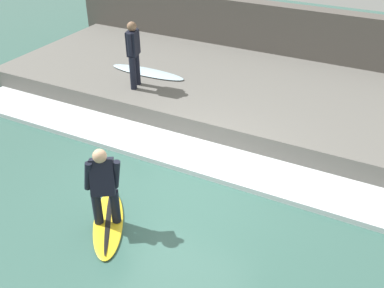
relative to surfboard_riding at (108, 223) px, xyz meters
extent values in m
plane|color=#386056|center=(1.23, -0.59, -0.03)|extent=(28.00, 28.00, 0.00)
cube|color=#66635E|center=(5.14, -0.59, 0.23)|extent=(4.40, 12.89, 0.52)
cube|color=#544F49|center=(7.59, -0.59, 0.89)|extent=(0.50, 13.53, 1.83)
cube|color=silver|center=(2.38, -0.59, 0.02)|extent=(1.11, 12.24, 0.11)
ellipsoid|color=yellow|center=(0.00, 0.00, 0.00)|extent=(1.68, 1.33, 0.06)
ellipsoid|color=black|center=(0.00, 0.00, 0.03)|extent=(1.35, 0.92, 0.01)
cylinder|color=black|center=(0.08, -0.12, 0.34)|extent=(0.15, 0.15, 0.61)
cylinder|color=black|center=(-0.08, 0.12, 0.34)|extent=(0.15, 0.15, 0.61)
cube|color=black|center=(0.00, 0.00, 0.93)|extent=(0.54, 0.53, 0.61)
sphere|color=tan|center=(0.00, 0.00, 1.31)|extent=(0.22, 0.22, 0.22)
cylinder|color=black|center=(0.12, -0.18, 0.96)|extent=(0.11, 0.19, 0.51)
cylinder|color=black|center=(-0.12, 0.18, 0.96)|extent=(0.11, 0.19, 0.51)
cylinder|color=black|center=(3.93, 1.96, 0.88)|extent=(0.15, 0.15, 0.79)
cylinder|color=black|center=(3.66, 1.89, 0.88)|extent=(0.15, 0.15, 0.79)
cube|color=black|center=(3.80, 1.93, 1.55)|extent=(0.41, 0.30, 0.56)
sphere|color=#846047|center=(3.80, 1.93, 1.93)|extent=(0.21, 0.21, 0.21)
cylinder|color=black|center=(4.00, 1.98, 1.59)|extent=(0.11, 0.11, 0.50)
cylinder|color=black|center=(3.59, 1.87, 1.59)|extent=(0.11, 0.11, 0.50)
ellipsoid|color=silver|center=(4.59, 2.11, 0.52)|extent=(0.48, 2.08, 0.06)
camera|label=1|loc=(-4.29, -3.77, 4.98)|focal=42.00mm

